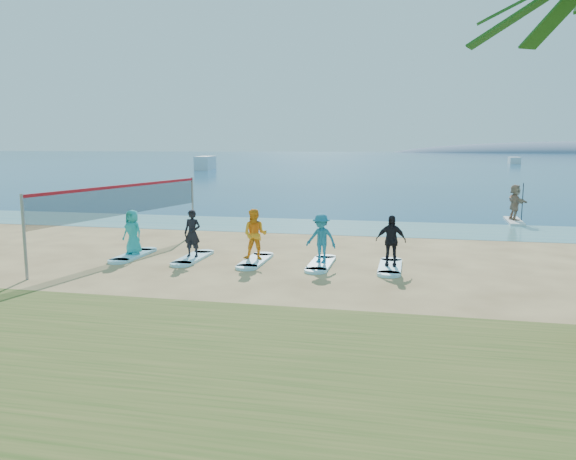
% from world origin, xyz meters
% --- Properties ---
extents(ground, '(600.00, 600.00, 0.00)m').
position_xyz_m(ground, '(0.00, 0.00, 0.00)').
color(ground, tan).
rests_on(ground, ground).
extents(shallow_water, '(600.00, 600.00, 0.00)m').
position_xyz_m(shallow_water, '(0.00, 10.50, 0.01)').
color(shallow_water, teal).
rests_on(shallow_water, ground).
extents(ocean, '(600.00, 600.00, 0.00)m').
position_xyz_m(ocean, '(0.00, 160.00, 0.01)').
color(ocean, navy).
rests_on(ocean, ground).
extents(volleyball_net, '(1.67, 8.95, 2.50)m').
position_xyz_m(volleyball_net, '(-6.95, 2.49, 1.90)').
color(volleyball_net, gray).
rests_on(volleyball_net, ground).
extents(paddleboard, '(0.80, 3.02, 0.12)m').
position_xyz_m(paddleboard, '(8.22, 14.13, 0.06)').
color(paddleboard, silver).
rests_on(paddleboard, ground).
extents(paddleboarder, '(0.96, 1.75, 1.80)m').
position_xyz_m(paddleboarder, '(8.22, 14.13, 1.02)').
color(paddleboarder, tan).
rests_on(paddleboarder, paddleboard).
extents(boat_offshore_a, '(3.62, 8.42, 2.11)m').
position_xyz_m(boat_offshore_a, '(-29.29, 69.55, 0.00)').
color(boat_offshore_a, silver).
rests_on(boat_offshore_a, ground).
extents(boat_offshore_b, '(2.42, 5.98, 1.39)m').
position_xyz_m(boat_offshore_b, '(23.89, 109.57, 0.00)').
color(boat_offshore_b, silver).
rests_on(boat_offshore_b, ground).
extents(surfboard_0, '(0.70, 2.20, 0.09)m').
position_xyz_m(surfboard_0, '(-6.36, 1.87, 0.04)').
color(surfboard_0, '#A2E8FC').
rests_on(surfboard_0, ground).
extents(student_0, '(0.86, 0.67, 1.55)m').
position_xyz_m(student_0, '(-6.36, 1.87, 0.87)').
color(student_0, teal).
rests_on(student_0, surfboard_0).
extents(surfboard_1, '(0.70, 2.20, 0.09)m').
position_xyz_m(surfboard_1, '(-4.14, 1.87, 0.04)').
color(surfboard_1, '#A2E8FC').
rests_on(surfboard_1, ground).
extents(student_1, '(0.61, 0.43, 1.61)m').
position_xyz_m(student_1, '(-4.14, 1.87, 0.90)').
color(student_1, black).
rests_on(student_1, surfboard_1).
extents(surfboard_2, '(0.70, 2.20, 0.09)m').
position_xyz_m(surfboard_2, '(-1.93, 1.87, 0.04)').
color(surfboard_2, '#A2E8FC').
rests_on(surfboard_2, ground).
extents(student_2, '(0.83, 0.66, 1.69)m').
position_xyz_m(student_2, '(-1.93, 1.87, 0.94)').
color(student_2, orange).
rests_on(student_2, surfboard_2).
extents(surfboard_3, '(0.70, 2.20, 0.09)m').
position_xyz_m(surfboard_3, '(0.29, 1.87, 0.04)').
color(surfboard_3, '#A2E8FC').
rests_on(surfboard_3, ground).
extents(student_3, '(1.15, 0.84, 1.59)m').
position_xyz_m(student_3, '(0.29, 1.87, 0.89)').
color(student_3, '#1C6C89').
rests_on(student_3, surfboard_3).
extents(surfboard_4, '(0.70, 2.20, 0.09)m').
position_xyz_m(surfboard_4, '(2.51, 1.87, 0.04)').
color(surfboard_4, '#A2E8FC').
rests_on(surfboard_4, ground).
extents(student_4, '(0.95, 0.40, 1.61)m').
position_xyz_m(student_4, '(2.51, 1.87, 0.89)').
color(student_4, black).
rests_on(student_4, surfboard_4).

